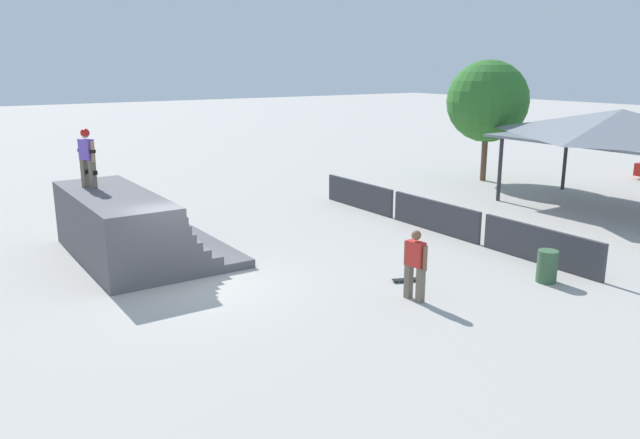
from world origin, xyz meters
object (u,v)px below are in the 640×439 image
Objects in this scene: trash_bin at (547,266)px; tree_beside_pavilion at (488,101)px; bystander_walking at (415,262)px; skateboard_on_ground at (409,279)px; skater_on_deck at (87,154)px; skateboard_on_deck at (91,182)px.

tree_beside_pavilion is at bearing 138.22° from trash_bin.
bystander_walking reaches higher than skateboard_on_ground.
skater_on_deck is 13.28m from trash_bin.
tree_beside_pavilion reaches higher than trash_bin.
skater_on_deck is at bearing -136.06° from trash_bin.
trash_bin is (2.01, 2.96, 0.37)m from skateboard_on_ground.
bystander_walking is 0.30× the size of tree_beside_pavilion.
skater_on_deck reaches higher than skateboard_on_deck.
trash_bin is at bearing -41.78° from tree_beside_pavilion.
bystander_walking is 1.59m from skateboard_on_ground.
skater_on_deck is 1.13m from skateboard_on_deck.
tree_beside_pavilion is at bearing -60.23° from bystander_walking.
skater_on_deck is at bearing 25.50° from bystander_walking.
tree_beside_pavilion is 15.15m from trash_bin.
trash_bin is at bearing -111.23° from bystander_walking.
bystander_walking is at bearing -104.47° from trash_bin.
skateboard_on_deck reaches higher than bystander_walking.
bystander_walking is (8.99, 5.13, -1.05)m from skateboard_on_deck.
skateboard_on_deck is at bearing -86.78° from tree_beside_pavilion.
skateboard_on_deck is at bearing 138.87° from skater_on_deck.
skater_on_deck is at bearing -0.27° from skateboard_on_deck.
tree_beside_pavilion reaches higher than skateboard_on_ground.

